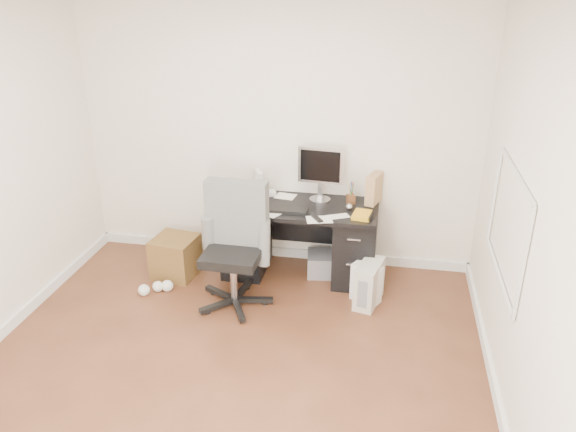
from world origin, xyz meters
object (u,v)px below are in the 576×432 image
(desk, at_px, (300,238))
(pc_tower, at_px, (369,283))
(office_chair, at_px, (232,249))
(wicker_basket, at_px, (176,256))
(keyboard, at_px, (281,209))
(lcd_monitor, at_px, (320,174))

(desk, bearing_deg, pc_tower, -30.96)
(office_chair, distance_m, wicker_basket, 0.92)
(wicker_basket, bearing_deg, office_chair, -30.55)
(desk, xyz_separation_m, keyboard, (-0.16, -0.15, 0.36))
(lcd_monitor, bearing_deg, office_chair, -123.50)
(office_chair, bearing_deg, desk, 54.51)
(lcd_monitor, xyz_separation_m, wicker_basket, (-1.40, -0.40, -0.83))
(desk, height_order, pc_tower, desk)
(office_chair, relative_size, pc_tower, 2.82)
(lcd_monitor, distance_m, keyboard, 0.52)
(keyboard, xyz_separation_m, pc_tower, (0.87, -0.28, -0.56))
(desk, bearing_deg, wicker_basket, -168.63)
(keyboard, xyz_separation_m, wicker_basket, (-1.07, -0.09, -0.56))
(lcd_monitor, distance_m, wicker_basket, 1.67)
(desk, xyz_separation_m, pc_tower, (0.72, -0.43, -0.20))
(keyboard, bearing_deg, pc_tower, -18.67)
(office_chair, relative_size, wicker_basket, 2.83)
(keyboard, height_order, wicker_basket, keyboard)
(lcd_monitor, bearing_deg, desk, -131.99)
(office_chair, bearing_deg, pc_tower, 12.53)
(lcd_monitor, height_order, wicker_basket, lcd_monitor)
(wicker_basket, bearing_deg, desk, 11.37)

